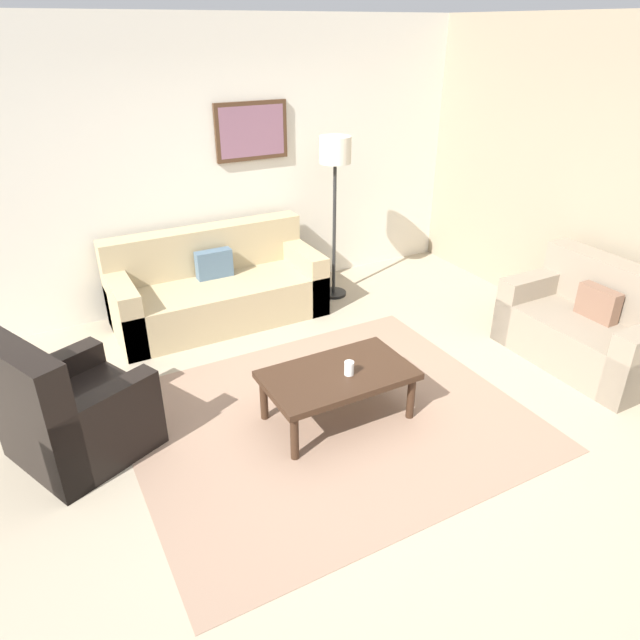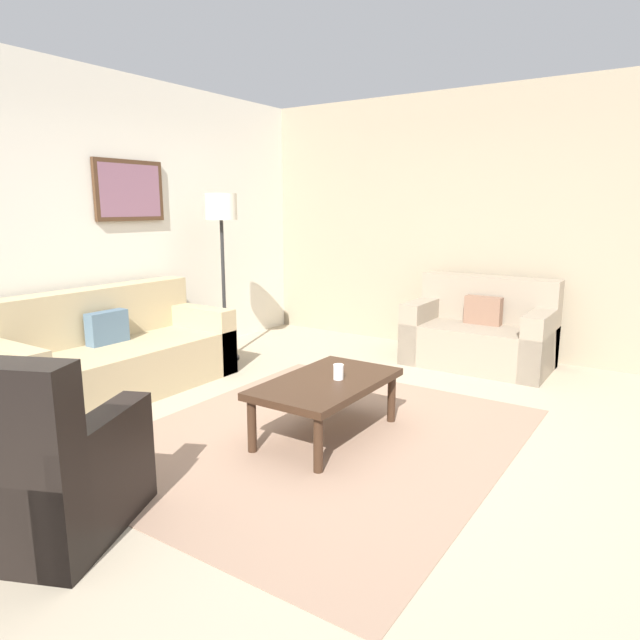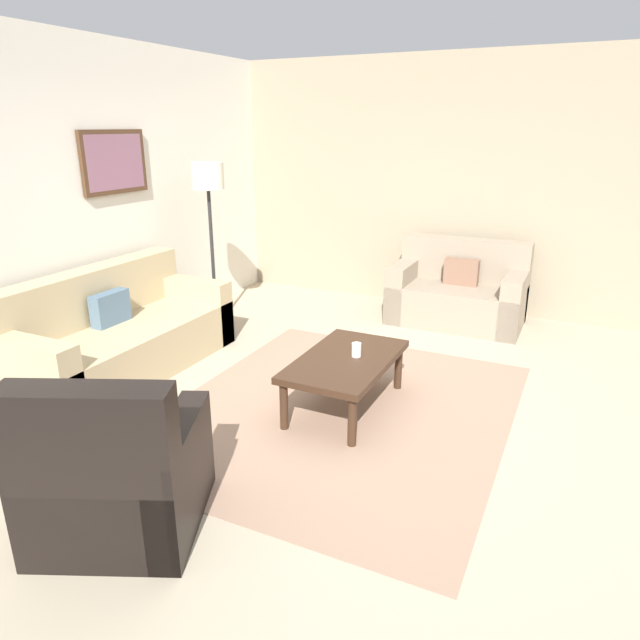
{
  "view_description": "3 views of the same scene",
  "coord_description": "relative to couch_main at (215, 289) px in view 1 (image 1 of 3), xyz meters",
  "views": [
    {
      "loc": [
        -1.76,
        -3.08,
        2.69
      ],
      "look_at": [
        0.03,
        0.19,
        0.76
      ],
      "focal_mm": 32.21,
      "sensor_mm": 36.0,
      "label": 1
    },
    {
      "loc": [
        -3.03,
        -2.01,
        1.58
      ],
      "look_at": [
        0.24,
        0.15,
        0.78
      ],
      "focal_mm": 31.37,
      "sensor_mm": 36.0,
      "label": 2
    },
    {
      "loc": [
        -3.54,
        -1.53,
        2.05
      ],
      "look_at": [
        -0.17,
        0.09,
        0.77
      ],
      "focal_mm": 31.86,
      "sensor_mm": 36.0,
      "label": 3
    }
  ],
  "objects": [
    {
      "name": "ground_plane",
      "position": [
        0.15,
        -2.1,
        -0.3
      ],
      "size": [
        8.0,
        8.0,
        0.0
      ],
      "primitive_type": "plane",
      "color": "tan"
    },
    {
      "name": "rear_partition",
      "position": [
        0.15,
        0.5,
        1.1
      ],
      "size": [
        6.0,
        0.12,
        2.8
      ],
      "primitive_type": "cube",
      "color": "silver",
      "rests_on": "ground_plane"
    },
    {
      "name": "stone_feature_panel",
      "position": [
        3.15,
        -2.1,
        1.1
      ],
      "size": [
        0.12,
        5.2,
        2.8
      ],
      "primitive_type": "cube",
      "color": "gray",
      "rests_on": "ground_plane"
    },
    {
      "name": "area_rug",
      "position": [
        0.15,
        -2.1,
        -0.29
      ],
      "size": [
        2.87,
        2.42,
        0.01
      ],
      "primitive_type": "cube",
      "color": "#96765F",
      "rests_on": "ground_plane"
    },
    {
      "name": "couch_main",
      "position": [
        0.0,
        0.0,
        0.0
      ],
      "size": [
        2.05,
        0.91,
        0.88
      ],
      "color": "tan",
      "rests_on": "ground_plane"
    },
    {
      "name": "couch_loveseat",
      "position": [
        2.63,
        -2.42,
        0.01
      ],
      "size": [
        0.81,
        1.39,
        0.88
      ],
      "color": "gray",
      "rests_on": "ground_plane"
    },
    {
      "name": "armchair_leather",
      "position": [
        -1.6,
        -1.6,
        0.01
      ],
      "size": [
        1.06,
        1.06,
        0.95
      ],
      "color": "black",
      "rests_on": "ground_plane"
    },
    {
      "name": "coffee_table",
      "position": [
        0.21,
        -2.11,
        0.06
      ],
      "size": [
        1.1,
        0.64,
        0.41
      ],
      "color": "#382316",
      "rests_on": "ground_plane"
    },
    {
      "name": "cup",
      "position": [
        0.27,
        -2.17,
        0.17
      ],
      "size": [
        0.07,
        0.07,
        0.1
      ],
      "primitive_type": "cylinder",
      "color": "white",
      "rests_on": "coffee_table"
    },
    {
      "name": "lamp_standing",
      "position": [
        1.31,
        -0.13,
        1.11
      ],
      "size": [
        0.32,
        0.32,
        1.71
      ],
      "color": "black",
      "rests_on": "ground_plane"
    },
    {
      "name": "framed_artwork",
      "position": [
        0.66,
        0.42,
        1.43
      ],
      "size": [
        0.77,
        0.04,
        0.57
      ],
      "color": "#472D1C"
    }
  ]
}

